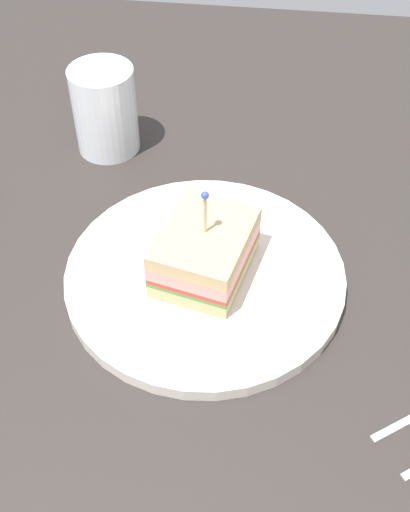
{
  "coord_description": "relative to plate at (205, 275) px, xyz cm",
  "views": [
    {
      "loc": [
        -40.59,
        -5.27,
        46.57
      ],
      "look_at": [
        0.0,
        0.0,
        3.35
      ],
      "focal_mm": 45.05,
      "sensor_mm": 36.0,
      "label": 1
    }
  ],
  "objects": [
    {
      "name": "drink_glass",
      "position": [
        19.61,
        14.02,
        3.79
      ],
      "size": [
        7.28,
        7.28,
        10.14
      ],
      "color": "silver",
      "rests_on": "ground_plane"
    },
    {
      "name": "plate",
      "position": [
        0.0,
        0.0,
        0.0
      ],
      "size": [
        26.67,
        26.67,
        1.35
      ],
      "primitive_type": "cylinder",
      "color": "silver",
      "rests_on": "ground_plane"
    },
    {
      "name": "sandwich_half_center",
      "position": [
        -0.13,
        0.07,
        3.28
      ],
      "size": [
        11.38,
        9.69,
        9.8
      ],
      "color": "tan",
      "rests_on": "plate"
    },
    {
      "name": "ground_plane",
      "position": [
        0.0,
        0.0,
        -1.68
      ],
      "size": [
        115.64,
        115.64,
        2.0
      ],
      "primitive_type": "cube",
      "color": "#2D2826"
    }
  ]
}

